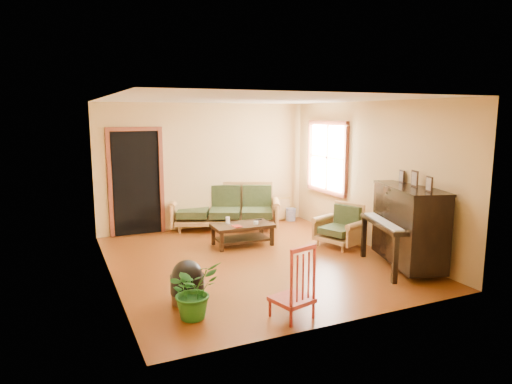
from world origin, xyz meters
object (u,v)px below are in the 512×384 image
potted_plant (193,290)px  ceramic_crock (291,214)px  sofa (225,207)px  piano (409,228)px  coffee_table (242,235)px  red_chair (292,281)px  armchair (339,225)px  footstool (187,287)px

potted_plant → ceramic_crock: bearing=48.8°
sofa → piano: bearing=-39.1°
sofa → ceramic_crock: (1.62, 0.12, -0.33)m
coffee_table → red_chair: 3.10m
armchair → sofa: bearing=105.0°
piano → armchair: bearing=118.7°
footstool → armchair: bearing=22.2°
armchair → potted_plant: armchair is taller
piano → potted_plant: piano is taller
ceramic_crock → potted_plant: 5.22m
sofa → potted_plant: size_ratio=3.26×
coffee_table → piano: piano is taller
coffee_table → ceramic_crock: size_ratio=3.89×
armchair → ceramic_crock: (0.18, 2.15, -0.25)m
red_chair → potted_plant: red_chair is taller
armchair → red_chair: red_chair is taller
red_chair → footstool: bearing=122.4°
coffee_table → potted_plant: potted_plant is taller
sofa → footstool: size_ratio=5.08×
footstool → potted_plant: potted_plant is taller
potted_plant → piano: bearing=5.5°
ceramic_crock → potted_plant: size_ratio=0.41×
footstool → sofa: bearing=62.2°
ceramic_crock → sofa: bearing=-175.8°
footstool → red_chair: (1.00, -0.93, 0.25)m
sofa → armchair: bearing=-30.3°
footstool → red_chair: size_ratio=0.48×
coffee_table → footstool: footstool is taller
red_chair → potted_plant: bearing=141.4°
armchair → red_chair: 3.15m
coffee_table → red_chair: size_ratio=1.20×
coffee_table → footstool: bearing=-127.9°
coffee_table → potted_plant: bearing=-123.4°
coffee_table → potted_plant: 3.06m
ceramic_crock → piano: bearing=-88.2°
ceramic_crock → potted_plant: potted_plant is taller
sofa → red_chair: size_ratio=2.43×
footstool → ceramic_crock: footstool is taller
footstool → ceramic_crock: 4.84m
sofa → footstool: (-1.76, -3.34, -0.26)m
red_chair → ceramic_crock: red_chair is taller
coffee_table → footstool: (-1.63, -2.09, 0.01)m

